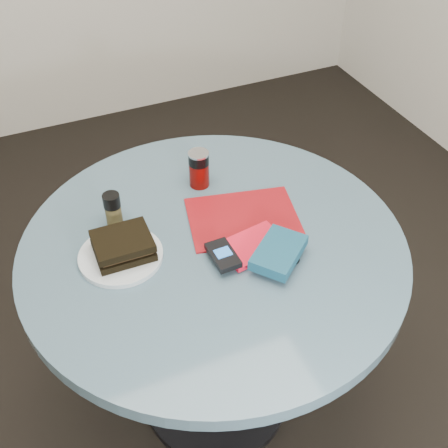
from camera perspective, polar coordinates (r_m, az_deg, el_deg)
name	(u,v)px	position (r m, az deg, el deg)	size (l,w,h in m)	color
ground	(216,398)	(2.04, -0.81, -17.22)	(4.00, 4.00, 0.00)	black
table	(214,284)	(1.56, -1.01, -6.12)	(1.00, 1.00, 0.75)	black
plate	(121,256)	(1.42, -10.43, -3.21)	(0.21, 0.21, 0.01)	silver
sandwich	(123,245)	(1.40, -10.22, -2.15)	(0.14, 0.12, 0.05)	black
soda_can	(199,169)	(1.60, -2.56, 5.62)	(0.06, 0.06, 0.11)	#5F0804
pepper_grinder	(113,210)	(1.49, -11.21, 1.39)	(0.05, 0.05, 0.10)	#443B1D
magazine	(243,218)	(1.51, 1.96, 0.61)	(0.29, 0.22, 0.01)	maroon
red_book	(253,246)	(1.42, 2.97, -2.20)	(0.16, 0.11, 0.01)	red
novel	(279,252)	(1.38, 5.58, -2.89)	(0.15, 0.10, 0.03)	navy
mp3_player	(223,255)	(1.37, -0.10, -3.17)	(0.06, 0.10, 0.02)	black
headphones	(284,263)	(1.39, 6.07, -3.97)	(0.09, 0.03, 0.02)	black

